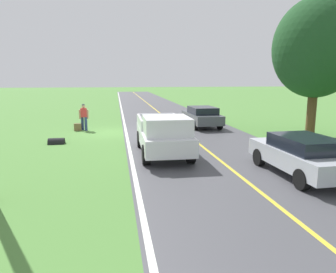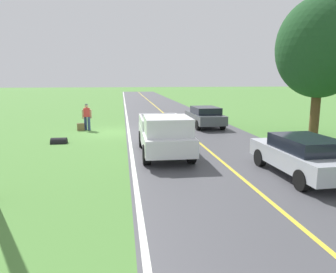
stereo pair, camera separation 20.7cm
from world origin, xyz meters
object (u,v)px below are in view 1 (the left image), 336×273
(suitcase_carried, at_px, (78,127))
(tree_far_side_near, at_px, (317,48))
(pickup_truck_passing, at_px, (164,134))
(sedan_near_oncoming, at_px, (202,116))
(sedan_mid_oncoming, at_px, (302,154))
(hitchhiker_walking, at_px, (84,115))

(suitcase_carried, height_order, tree_far_side_near, tree_far_side_near)
(suitcase_carried, xyz_separation_m, pickup_truck_passing, (-4.53, 7.43, 0.73))
(sedan_near_oncoming, xyz_separation_m, sedan_mid_oncoming, (-0.43, 11.51, 0.00))
(tree_far_side_near, distance_m, sedan_mid_oncoming, 9.48)
(tree_far_side_near, distance_m, sedan_near_oncoming, 8.23)
(tree_far_side_near, relative_size, sedan_near_oncoming, 1.77)
(hitchhiker_walking, xyz_separation_m, suitcase_carried, (0.41, 0.12, -0.74))
(sedan_near_oncoming, height_order, sedan_mid_oncoming, same)
(sedan_near_oncoming, bearing_deg, hitchhiker_walking, 1.94)
(tree_far_side_near, xyz_separation_m, sedan_near_oncoming, (5.31, -4.60, -4.28))
(pickup_truck_passing, bearing_deg, hitchhiker_walking, -61.37)
(hitchhiker_walking, distance_m, pickup_truck_passing, 8.60)
(suitcase_carried, distance_m, sedan_mid_oncoming, 14.22)
(hitchhiker_walking, distance_m, suitcase_carried, 0.86)
(hitchhiker_walking, xyz_separation_m, sedan_mid_oncoming, (-8.45, 11.23, -0.23))
(hitchhiker_walking, bearing_deg, sedan_mid_oncoming, 126.94)
(pickup_truck_passing, relative_size, tree_far_side_near, 0.69)
(tree_far_side_near, bearing_deg, sedan_mid_oncoming, 54.75)
(tree_far_side_near, bearing_deg, hitchhiker_walking, -18.00)
(hitchhiker_walking, height_order, sedan_mid_oncoming, hitchhiker_walking)
(hitchhiker_walking, relative_size, sedan_near_oncoming, 0.39)
(sedan_mid_oncoming, bearing_deg, tree_far_side_near, -125.25)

